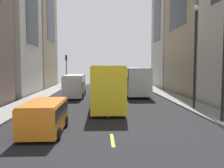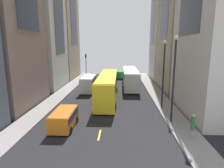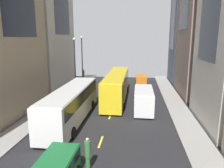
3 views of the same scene
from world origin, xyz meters
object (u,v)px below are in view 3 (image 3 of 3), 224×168
object	(u,v)px
delivery_van_white	(144,98)
streetcar_yellow	(117,84)
pedestrian_crossing_near	(84,74)
car_orange_1	(141,79)
city_bus_white	(72,101)
pedestrian_waiting_curb	(88,153)

from	to	relation	value
delivery_van_white	streetcar_yellow	bearing A→B (deg)	127.65
streetcar_yellow	pedestrian_crossing_near	size ratio (longest dim) A/B	6.46
streetcar_yellow	car_orange_1	distance (m)	10.63
city_bus_white	pedestrian_waiting_curb	bearing A→B (deg)	-66.34
pedestrian_crossing_near	pedestrian_waiting_curb	bearing A→B (deg)	142.61
streetcar_yellow	delivery_van_white	bearing A→B (deg)	-52.35
car_orange_1	pedestrian_crossing_near	size ratio (longest dim) A/B	1.89
streetcar_yellow	pedestrian_crossing_near	distance (m)	14.32
streetcar_yellow	delivery_van_white	distance (m)	5.83
city_bus_white	streetcar_yellow	distance (m)	9.18
streetcar_yellow	city_bus_white	bearing A→B (deg)	-113.73
car_orange_1	pedestrian_waiting_curb	bearing A→B (deg)	-97.91
streetcar_yellow	pedestrian_waiting_curb	world-z (taller)	streetcar_yellow
car_orange_1	pedestrian_waiting_curb	distance (m)	26.65
delivery_van_white	pedestrian_crossing_near	xyz separation A→B (m)	(-11.25, 16.62, -0.22)
streetcar_yellow	car_orange_1	xyz separation A→B (m)	(3.49, 9.97, -1.14)
streetcar_yellow	pedestrian_crossing_near	bearing A→B (deg)	122.63
city_bus_white	streetcar_yellow	world-z (taller)	streetcar_yellow
city_bus_white	pedestrian_crossing_near	size ratio (longest dim) A/B	5.81
pedestrian_crossing_near	pedestrian_waiting_curb	distance (m)	29.44
city_bus_white	delivery_van_white	size ratio (longest dim) A/B	2.18
car_orange_1	city_bus_white	bearing A→B (deg)	-111.34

